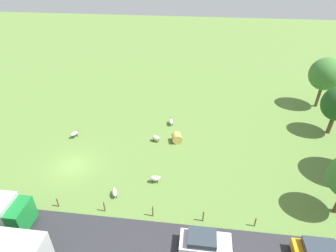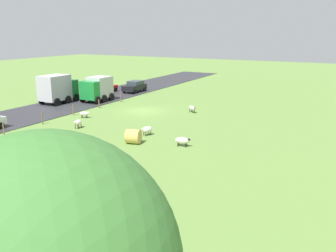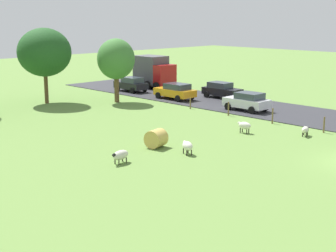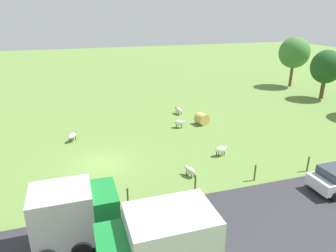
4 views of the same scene
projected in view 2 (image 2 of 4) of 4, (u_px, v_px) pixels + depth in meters
The scene contains 17 objects.
ground_plane at pixel (143, 111), 41.35m from camera, with size 160.00×160.00×0.00m, color olive.
road_strip at pixel (76, 103), 46.02m from camera, with size 8.00×80.00×0.06m, color #2D2D33.
sheep_0 at pixel (84, 114), 37.95m from camera, with size 1.09×0.77×0.69m.
sheep_1 at pixel (147, 129), 31.51m from camera, with size 0.90×1.14×0.81m.
sheep_2 at pixel (192, 108), 40.39m from camera, with size 1.22×0.99×0.77m.
sheep_3 at pixel (78, 123), 33.85m from camera, with size 0.62×1.10×0.82m.
sheep_4 at pixel (182, 140), 28.47m from camera, with size 1.30×0.71×0.76m.
hay_bale_0 at pixel (133, 136), 29.23m from camera, with size 1.17×1.17×1.13m, color tan.
fence_post_0 at pixel (121, 97), 46.60m from camera, with size 0.12×0.12×1.18m, color brown.
fence_post_1 at pixel (99, 104), 42.87m from camera, with size 0.12×0.12×1.04m, color brown.
fence_post_2 at pixel (73, 110), 39.10m from camera, with size 0.12×0.12×1.18m, color brown.
fence_post_3 at pixel (42, 118), 35.35m from camera, with size 0.12×0.12×1.22m, color brown.
fence_post_4 at pixel (3, 129), 31.61m from camera, with size 0.12×0.12×1.18m, color brown.
truck_0 at pixel (97, 88), 46.39m from camera, with size 2.70×4.02×3.14m.
truck_2 at pixel (57, 88), 45.31m from camera, with size 2.85×4.71×3.56m.
car_4 at pixel (135, 86), 53.89m from camera, with size 2.19×4.07×1.66m.
car_5 at pixel (105, 87), 53.40m from camera, with size 2.07×3.92×1.52m.
Camera 2 is at (-21.67, 34.24, 8.86)m, focal length 38.34 mm.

